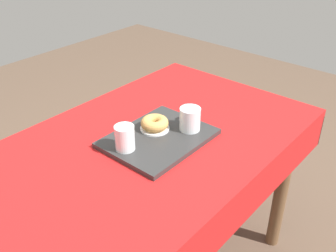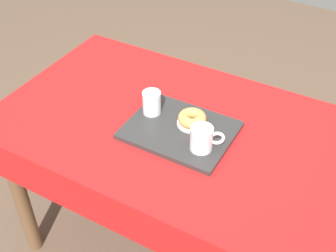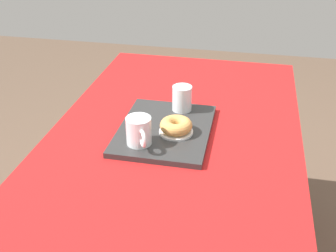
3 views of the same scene
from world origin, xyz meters
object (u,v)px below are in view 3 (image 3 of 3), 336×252
(dining_table, at_px, (176,154))
(serving_tray, at_px, (165,130))
(sugar_donut_left, at_px, (176,125))
(water_glass_near, at_px, (182,100))
(tea_mug_left, at_px, (139,132))
(donut_plate_left, at_px, (176,132))

(dining_table, distance_m, serving_tray, 0.13)
(serving_tray, distance_m, sugar_donut_left, 0.06)
(serving_tray, distance_m, water_glass_near, 0.15)
(dining_table, height_order, tea_mug_left, tea_mug_left)
(tea_mug_left, xyz_separation_m, sugar_donut_left, (-0.09, 0.10, -0.01))
(serving_tray, bearing_deg, sugar_donut_left, 57.65)
(tea_mug_left, height_order, donut_plate_left, tea_mug_left)
(water_glass_near, xyz_separation_m, donut_plate_left, (0.16, 0.01, -0.04))
(serving_tray, xyz_separation_m, tea_mug_left, (0.11, -0.06, 0.05))
(tea_mug_left, xyz_separation_m, water_glass_near, (-0.25, 0.09, -0.00))
(serving_tray, bearing_deg, dining_table, 139.97)
(sugar_donut_left, bearing_deg, serving_tray, -122.35)
(sugar_donut_left, bearing_deg, dining_table, -170.96)
(tea_mug_left, bearing_deg, serving_tray, 153.63)
(donut_plate_left, bearing_deg, sugar_donut_left, 0.00)
(donut_plate_left, xyz_separation_m, sugar_donut_left, (0.00, 0.00, 0.02))
(serving_tray, relative_size, sugar_donut_left, 3.65)
(dining_table, xyz_separation_m, donut_plate_left, (0.07, 0.01, 0.13))
(serving_tray, bearing_deg, donut_plate_left, 57.65)
(donut_plate_left, distance_m, sugar_donut_left, 0.02)
(serving_tray, height_order, sugar_donut_left, sugar_donut_left)
(tea_mug_left, distance_m, donut_plate_left, 0.14)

